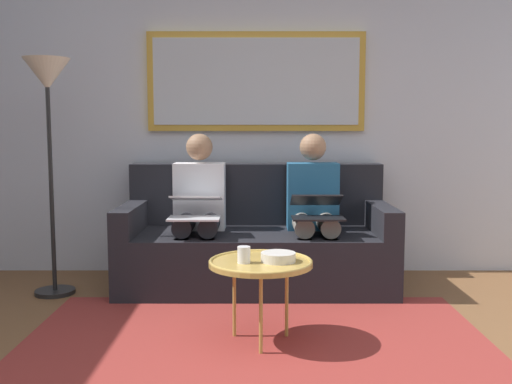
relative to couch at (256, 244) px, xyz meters
The scene contains 12 objects.
wall_rear 1.10m from the couch, 90.00° to the right, with size 6.00×0.12×2.60m, color #B7BCC6.
area_rug 1.30m from the couch, 90.00° to the left, with size 2.60×1.80×0.01m, color maroon.
couch is the anchor object (origin of this frame).
framed_mirror 1.30m from the couch, 90.00° to the right, with size 1.74×0.05×0.78m.
coffee_table 1.22m from the couch, 91.16° to the left, with size 0.57×0.57×0.47m.
cup 1.27m from the couch, 86.99° to the left, with size 0.07×0.07×0.09m, color silver.
bowl 1.24m from the couch, 95.63° to the left, with size 0.19×0.19×0.05m, color beige.
person_left 0.52m from the couch, behind, with size 0.38×0.58×1.14m.
laptop_black 0.61m from the couch, 144.69° to the left, with size 0.36×0.37×0.16m.
person_right 0.52m from the couch, ahead, with size 0.38×0.58×1.14m.
laptop_silver 0.62m from the couch, 35.99° to the left, with size 0.35×0.38×0.16m.
standing_lamp 1.81m from the couch, 10.51° to the left, with size 0.32×0.32×1.66m.
Camera 1 is at (-0.00, 2.22, 1.18)m, focal length 40.93 mm.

